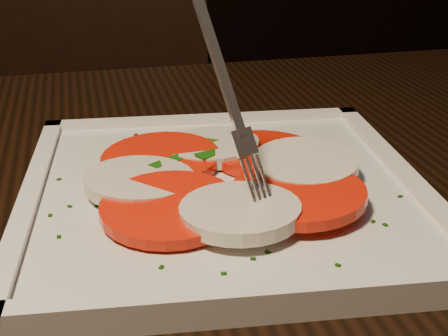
{
  "coord_description": "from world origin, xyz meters",
  "views": [
    {
      "loc": [
        -0.03,
        -0.51,
        0.98
      ],
      "look_at": [
        0.09,
        -0.08,
        0.78
      ],
      "focal_mm": 50.0,
      "sensor_mm": 36.0,
      "label": 1
    }
  ],
  "objects_px": {
    "table": "(263,282)",
    "fork": "(217,84)",
    "chair": "(96,146)",
    "plate": "(224,194)"
  },
  "relations": [
    {
      "from": "table",
      "to": "fork",
      "type": "height_order",
      "value": "fork"
    },
    {
      "from": "table",
      "to": "fork",
      "type": "distance_m",
      "value": 0.21
    },
    {
      "from": "chair",
      "to": "plate",
      "type": "distance_m",
      "value": 0.73
    },
    {
      "from": "chair",
      "to": "plate",
      "type": "relative_size",
      "value": 3.0
    },
    {
      "from": "table",
      "to": "chair",
      "type": "height_order",
      "value": "chair"
    },
    {
      "from": "fork",
      "to": "plate",
      "type": "bearing_deg",
      "value": 34.2
    },
    {
      "from": "table",
      "to": "chair",
      "type": "relative_size",
      "value": 1.32
    },
    {
      "from": "chair",
      "to": "fork",
      "type": "bearing_deg",
      "value": -69.39
    },
    {
      "from": "plate",
      "to": "fork",
      "type": "bearing_deg",
      "value": -124.66
    },
    {
      "from": "plate",
      "to": "fork",
      "type": "height_order",
      "value": "fork"
    }
  ]
}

